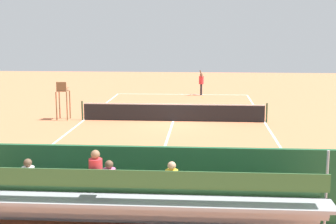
% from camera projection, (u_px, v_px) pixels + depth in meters
% --- Properties ---
extents(ground_plane, '(60.00, 60.00, 0.00)m').
position_uv_depth(ground_plane, '(173.00, 121.00, 27.10)').
color(ground_plane, '#CC7047').
extents(court_line_markings, '(10.10, 22.20, 0.01)m').
position_uv_depth(court_line_markings, '(173.00, 121.00, 27.13)').
color(court_line_markings, white).
rests_on(court_line_markings, ground).
extents(tennis_net, '(10.30, 0.10, 1.07)m').
position_uv_depth(tennis_net, '(173.00, 112.00, 27.01)').
color(tennis_net, black).
rests_on(tennis_net, ground).
extents(backdrop_wall, '(18.00, 0.16, 2.00)m').
position_uv_depth(backdrop_wall, '(141.00, 182.00, 13.17)').
color(backdrop_wall, '#235633').
rests_on(backdrop_wall, ground).
extents(bleacher_stand, '(9.06, 2.40, 2.48)m').
position_uv_depth(bleacher_stand, '(128.00, 202.00, 11.84)').
color(bleacher_stand, '#9EA0A5').
rests_on(bleacher_stand, ground).
extents(umpire_chair, '(0.67, 0.67, 2.14)m').
position_uv_depth(umpire_chair, '(63.00, 96.00, 27.35)').
color(umpire_chair, brown).
rests_on(umpire_chair, ground).
extents(courtside_bench, '(1.80, 0.40, 0.93)m').
position_uv_depth(courtside_bench, '(254.00, 192.00, 13.74)').
color(courtside_bench, '#9E754C').
rests_on(courtside_bench, ground).
extents(equipment_bag, '(0.90, 0.36, 0.36)m').
position_uv_depth(equipment_bag, '(177.00, 204.00, 13.83)').
color(equipment_bag, black).
rests_on(equipment_bag, ground).
extents(tennis_player, '(0.39, 0.54, 1.93)m').
position_uv_depth(tennis_player, '(201.00, 82.00, 37.41)').
color(tennis_player, black).
rests_on(tennis_player, ground).
extents(tennis_racket, '(0.59, 0.39, 0.03)m').
position_uv_depth(tennis_racket, '(191.00, 95.00, 37.41)').
color(tennis_racket, black).
rests_on(tennis_racket, ground).
extents(tennis_ball_near, '(0.07, 0.07, 0.07)m').
position_uv_depth(tennis_ball_near, '(203.00, 98.00, 35.95)').
color(tennis_ball_near, '#CCDB33').
rests_on(tennis_ball_near, ground).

